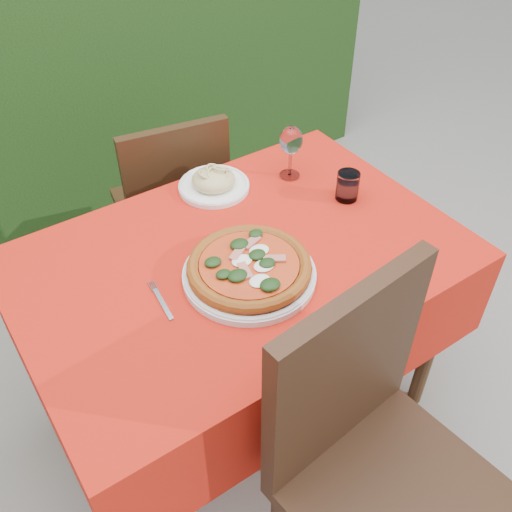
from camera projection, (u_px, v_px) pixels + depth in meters
ground at (244, 404)px, 2.13m from camera, size 60.00×60.00×0.00m
hedge at (44, 29)px, 2.47m from camera, size 3.20×0.55×1.78m
dining_table at (241, 291)px, 1.73m from camera, size 1.26×0.86×0.75m
chair_near at (372, 450)px, 1.35m from camera, size 0.51×0.51×1.03m
chair_far at (174, 202)px, 2.23m from camera, size 0.46×0.46×0.87m
pizza_plate at (249, 269)px, 1.53m from camera, size 0.37×0.37×0.07m
pasta_plate at (214, 182)px, 1.85m from camera, size 0.23×0.23×0.07m
water_glass at (347, 187)px, 1.80m from camera, size 0.07×0.07×0.09m
wine_glass at (291, 142)px, 1.84m from camera, size 0.08×0.08×0.19m
fork at (163, 304)px, 1.48m from camera, size 0.04×0.17×0.00m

